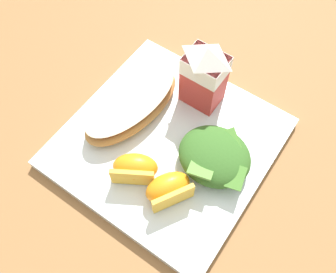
{
  "coord_description": "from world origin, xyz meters",
  "views": [
    {
      "loc": [
        0.14,
        -0.21,
        0.47
      ],
      "look_at": [
        0.0,
        0.0,
        0.03
      ],
      "focal_mm": 38.92,
      "sensor_mm": 36.0,
      "label": 1
    }
  ],
  "objects_px": {
    "milk_carton": "(204,73)",
    "orange_wedge_middle": "(168,189)",
    "cheesy_pizza_bread": "(132,104)",
    "orange_wedge_front": "(135,168)",
    "white_plate": "(168,143)",
    "green_salad_pile": "(215,156)"
  },
  "relations": [
    {
      "from": "milk_carton",
      "to": "orange_wedge_middle",
      "type": "height_order",
      "value": "milk_carton"
    },
    {
      "from": "cheesy_pizza_bread",
      "to": "orange_wedge_front",
      "type": "xyz_separation_m",
      "value": [
        0.07,
        -0.08,
        0.0
      ]
    },
    {
      "from": "milk_carton",
      "to": "white_plate",
      "type": "bearing_deg",
      "value": -89.85
    },
    {
      "from": "white_plate",
      "to": "green_salad_pile",
      "type": "height_order",
      "value": "green_salad_pile"
    },
    {
      "from": "white_plate",
      "to": "orange_wedge_front",
      "type": "xyz_separation_m",
      "value": [
        -0.0,
        -0.07,
        0.03
      ]
    },
    {
      "from": "green_salad_pile",
      "to": "milk_carton",
      "type": "relative_size",
      "value": 0.95
    },
    {
      "from": "cheesy_pizza_bread",
      "to": "green_salad_pile",
      "type": "xyz_separation_m",
      "value": [
        0.14,
        -0.0,
        0.0
      ]
    },
    {
      "from": "cheesy_pizza_bread",
      "to": "green_salad_pile",
      "type": "height_order",
      "value": "green_salad_pile"
    },
    {
      "from": "white_plate",
      "to": "milk_carton",
      "type": "relative_size",
      "value": 2.55
    },
    {
      "from": "orange_wedge_middle",
      "to": "cheesy_pizza_bread",
      "type": "bearing_deg",
      "value": 146.94
    },
    {
      "from": "green_salad_pile",
      "to": "white_plate",
      "type": "bearing_deg",
      "value": -174.93
    },
    {
      "from": "orange_wedge_front",
      "to": "orange_wedge_middle",
      "type": "height_order",
      "value": "same"
    },
    {
      "from": "milk_carton",
      "to": "orange_wedge_middle",
      "type": "relative_size",
      "value": 1.57
    },
    {
      "from": "cheesy_pizza_bread",
      "to": "orange_wedge_middle",
      "type": "bearing_deg",
      "value": -33.06
    },
    {
      "from": "white_plate",
      "to": "milk_carton",
      "type": "height_order",
      "value": "milk_carton"
    },
    {
      "from": "milk_carton",
      "to": "orange_wedge_front",
      "type": "relative_size",
      "value": 1.57
    },
    {
      "from": "cheesy_pizza_bread",
      "to": "green_salad_pile",
      "type": "bearing_deg",
      "value": -1.74
    },
    {
      "from": "green_salad_pile",
      "to": "milk_carton",
      "type": "height_order",
      "value": "milk_carton"
    },
    {
      "from": "white_plate",
      "to": "milk_carton",
      "type": "xyz_separation_m",
      "value": [
        -0.0,
        0.09,
        0.07
      ]
    },
    {
      "from": "white_plate",
      "to": "orange_wedge_front",
      "type": "distance_m",
      "value": 0.07
    },
    {
      "from": "milk_carton",
      "to": "orange_wedge_front",
      "type": "bearing_deg",
      "value": -91.66
    },
    {
      "from": "orange_wedge_middle",
      "to": "green_salad_pile",
      "type": "bearing_deg",
      "value": 71.6
    }
  ]
}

